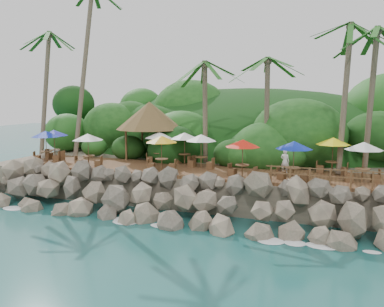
% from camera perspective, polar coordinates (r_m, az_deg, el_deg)
% --- Properties ---
extents(ground, '(140.00, 140.00, 0.00)m').
position_cam_1_polar(ground, '(23.19, -5.19, -10.33)').
color(ground, '#19514F').
rests_on(ground, ground).
extents(land_base, '(32.00, 25.20, 2.10)m').
position_cam_1_polar(land_base, '(37.62, 5.24, -1.53)').
color(land_base, gray).
rests_on(land_base, ground).
extents(jungle_hill, '(44.80, 28.00, 15.40)m').
position_cam_1_polar(jungle_hill, '(44.99, 7.69, -1.34)').
color(jungle_hill, '#143811').
rests_on(jungle_hill, ground).
extents(seawall, '(29.00, 4.00, 2.30)m').
position_cam_1_polar(seawall, '(24.62, -3.22, -6.43)').
color(seawall, gray).
rests_on(seawall, ground).
extents(terrace, '(26.00, 5.00, 0.20)m').
position_cam_1_polar(terrace, '(28.02, -0.00, -2.43)').
color(terrace, brown).
rests_on(terrace, land_base).
extents(jungle_foliage, '(44.00, 16.00, 12.00)m').
position_cam_1_polar(jungle_foliage, '(36.86, 4.82, -3.39)').
color(jungle_foliage, '#143811').
rests_on(jungle_foliage, ground).
extents(foam_line, '(25.20, 0.80, 0.06)m').
position_cam_1_polar(foam_line, '(23.44, -4.87, -10.05)').
color(foam_line, white).
rests_on(foam_line, ground).
extents(palms, '(31.27, 7.16, 15.40)m').
position_cam_1_polar(palms, '(30.24, 2.11, 17.04)').
color(palms, brown).
rests_on(palms, ground).
extents(palapa, '(5.37, 5.37, 4.60)m').
position_cam_1_polar(palapa, '(32.52, -6.02, 5.36)').
color(palapa, brown).
rests_on(palapa, ground).
extents(dining_clusters, '(24.88, 5.40, 2.38)m').
position_cam_1_polar(dining_clusters, '(27.79, -1.09, 1.81)').
color(dining_clusters, brown).
rests_on(dining_clusters, terrace).
extents(railing, '(7.20, 0.10, 1.00)m').
position_cam_1_polar(railing, '(23.93, 18.94, -2.97)').
color(railing, brown).
rests_on(railing, terrace).
extents(waiter, '(0.65, 0.50, 1.60)m').
position_cam_1_polar(waiter, '(27.08, 13.01, -1.08)').
color(waiter, white).
rests_on(waiter, terrace).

